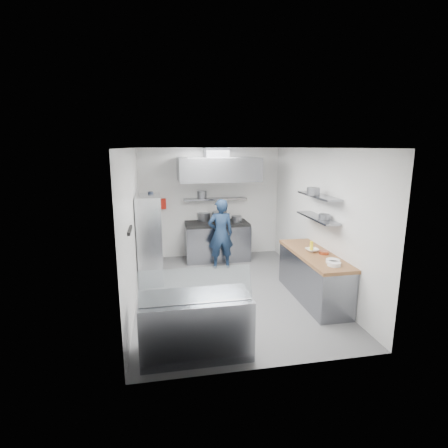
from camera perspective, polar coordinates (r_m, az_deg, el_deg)
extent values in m
plane|color=#535355|center=(7.08, 0.92, -10.97)|extent=(5.00, 5.00, 0.00)
plane|color=silver|center=(6.50, 1.00, 12.31)|extent=(5.00, 5.00, 0.00)
cube|color=white|center=(9.07, -2.23, 3.48)|extent=(3.60, 2.80, 0.02)
cube|color=white|center=(4.32, 7.69, -6.83)|extent=(3.60, 2.80, 0.02)
cube|color=white|center=(6.54, -14.69, -0.47)|extent=(2.80, 5.00, 0.02)
cube|color=white|center=(7.22, 15.09, 0.72)|extent=(2.80, 5.00, 0.02)
cube|color=gray|center=(8.90, -1.16, -2.95)|extent=(1.60, 0.80, 0.90)
cube|color=black|center=(8.78, -1.17, 0.07)|extent=(1.57, 0.78, 0.06)
cylinder|color=slate|center=(9.01, -3.31, 1.22)|extent=(0.31, 0.31, 0.20)
cylinder|color=slate|center=(8.93, -0.70, 1.27)|extent=(0.38, 0.38, 0.24)
cylinder|color=slate|center=(8.80, 2.04, 0.82)|extent=(0.26, 0.26, 0.16)
cube|color=gray|center=(8.91, -1.44, 4.11)|extent=(1.60, 0.30, 0.04)
cylinder|color=slate|center=(8.97, -3.62, 4.85)|extent=(0.23, 0.23, 0.18)
cube|color=gray|center=(8.42, -1.01, 8.96)|extent=(1.90, 1.15, 0.55)
cube|color=slate|center=(8.63, -1.28, 11.57)|extent=(0.55, 0.55, 0.24)
cube|color=red|center=(8.91, -10.16, 3.27)|extent=(0.22, 0.10, 0.26)
imported|color=#162742|center=(8.18, -0.55, -1.61)|extent=(0.62, 0.41, 1.65)
cube|color=silver|center=(7.51, -12.00, -2.41)|extent=(0.50, 0.90, 1.85)
cube|color=white|center=(7.65, -11.94, -3.10)|extent=(0.17, 0.21, 0.19)
cube|color=yellow|center=(7.88, -12.06, 1.09)|extent=(0.12, 0.16, 0.14)
cylinder|color=black|center=(7.60, -11.88, 4.51)|extent=(0.12, 0.12, 0.18)
cube|color=black|center=(5.63, -15.11, -1.00)|extent=(0.04, 0.55, 0.05)
cube|color=gray|center=(6.84, 14.35, -8.46)|extent=(0.62, 2.00, 0.84)
cube|color=brown|center=(6.69, 14.56, -4.86)|extent=(0.65, 2.04, 0.06)
cylinder|color=white|center=(6.21, 17.35, -5.81)|extent=(0.23, 0.23, 0.06)
cylinder|color=white|center=(6.07, 17.53, -6.24)|extent=(0.22, 0.22, 0.06)
cylinder|color=#BF5935|center=(6.66, 16.01, -4.49)|extent=(0.18, 0.18, 0.06)
cylinder|color=yellow|center=(6.81, 14.09, -3.49)|extent=(0.06, 0.06, 0.18)
imported|color=white|center=(6.76, 14.16, -4.14)|extent=(0.25, 0.25, 0.06)
cube|color=gray|center=(6.87, 15.00, 0.99)|extent=(0.30, 1.30, 0.04)
cube|color=gray|center=(6.80, 15.20, 4.45)|extent=(0.30, 1.30, 0.04)
cylinder|color=slate|center=(6.64, 16.04, 1.15)|extent=(0.20, 0.20, 0.10)
cylinder|color=slate|center=(6.75, 14.37, 5.21)|extent=(0.24, 0.24, 0.14)
cube|color=gray|center=(5.00, -4.64, -16.21)|extent=(1.50, 0.70, 0.85)
cube|color=silver|center=(4.61, -4.62, -9.88)|extent=(1.47, 0.19, 0.42)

